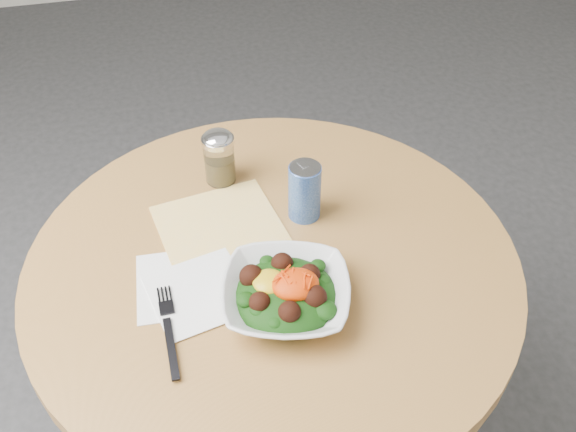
% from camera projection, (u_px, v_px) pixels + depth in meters
% --- Properties ---
extents(table, '(0.90, 0.90, 0.75)m').
position_uv_depth(table, '(274.00, 324.00, 1.30)').
color(table, black).
rests_on(table, ground).
extents(cloth_napkin, '(0.26, 0.24, 0.00)m').
position_uv_depth(cloth_napkin, '(219.00, 225.00, 1.23)').
color(cloth_napkin, '#FFAA0D').
rests_on(cloth_napkin, table).
extents(paper_napkins, '(0.21, 0.21, 0.00)m').
position_uv_depth(paper_napkins, '(192.00, 288.00, 1.11)').
color(paper_napkins, white).
rests_on(paper_napkins, table).
extents(salad_bowl, '(0.26, 0.26, 0.08)m').
position_uv_depth(salad_bowl, '(286.00, 294.00, 1.06)').
color(salad_bowl, silver).
rests_on(salad_bowl, table).
extents(fork, '(0.03, 0.19, 0.00)m').
position_uv_depth(fork, '(169.00, 328.00, 1.04)').
color(fork, black).
rests_on(fork, table).
extents(spice_shaker, '(0.07, 0.07, 0.12)m').
position_uv_depth(spice_shaker, '(219.00, 158.00, 1.29)').
color(spice_shaker, silver).
rests_on(spice_shaker, table).
extents(beverage_can, '(0.06, 0.06, 0.12)m').
position_uv_depth(beverage_can, '(305.00, 191.00, 1.21)').
color(beverage_can, navy).
rests_on(beverage_can, table).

